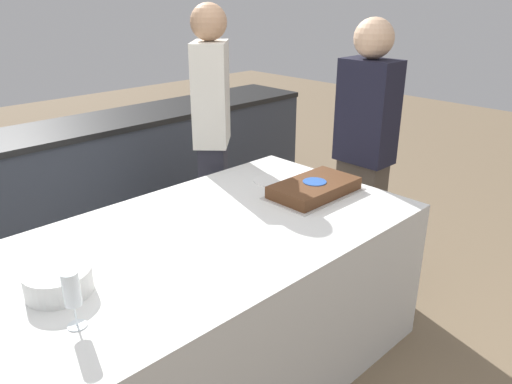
{
  "coord_description": "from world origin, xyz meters",
  "views": [
    {
      "loc": [
        -1.17,
        -1.59,
        1.78
      ],
      "look_at": [
        0.37,
        0.0,
        0.87
      ],
      "focal_mm": 35.0,
      "sensor_mm": 36.0,
      "label": 1
    }
  ],
  "objects_px": {
    "wine_glass": "(72,291)",
    "person_seated_right": "(364,152)",
    "cake": "(314,188)",
    "plate_stack": "(58,281)",
    "person_cutting_cake": "(213,138)"
  },
  "relations": [
    {
      "from": "person_cutting_cake",
      "to": "person_seated_right",
      "type": "relative_size",
      "value": 1.04
    },
    {
      "from": "cake",
      "to": "person_seated_right",
      "type": "relative_size",
      "value": 0.31
    },
    {
      "from": "plate_stack",
      "to": "wine_glass",
      "type": "bearing_deg",
      "value": -101.04
    },
    {
      "from": "cake",
      "to": "person_cutting_cake",
      "type": "bearing_deg",
      "value": 90.0
    },
    {
      "from": "plate_stack",
      "to": "person_cutting_cake",
      "type": "bearing_deg",
      "value": 30.14
    },
    {
      "from": "person_cutting_cake",
      "to": "person_seated_right",
      "type": "height_order",
      "value": "person_cutting_cake"
    },
    {
      "from": "cake",
      "to": "person_seated_right",
      "type": "height_order",
      "value": "person_seated_right"
    },
    {
      "from": "cake",
      "to": "person_cutting_cake",
      "type": "distance_m",
      "value": 0.84
    },
    {
      "from": "wine_glass",
      "to": "cake",
      "type": "bearing_deg",
      "value": 7.45
    },
    {
      "from": "wine_glass",
      "to": "person_seated_right",
      "type": "bearing_deg",
      "value": 7.12
    },
    {
      "from": "plate_stack",
      "to": "person_seated_right",
      "type": "bearing_deg",
      "value": 0.44
    },
    {
      "from": "wine_glass",
      "to": "person_cutting_cake",
      "type": "height_order",
      "value": "person_cutting_cake"
    },
    {
      "from": "cake",
      "to": "plate_stack",
      "type": "xyz_separation_m",
      "value": [
        -1.37,
        0.04,
        0.01
      ]
    },
    {
      "from": "wine_glass",
      "to": "person_cutting_cake",
      "type": "xyz_separation_m",
      "value": [
        1.41,
        1.02,
        0.0
      ]
    },
    {
      "from": "wine_glass",
      "to": "person_seated_right",
      "type": "relative_size",
      "value": 0.12
    }
  ]
}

